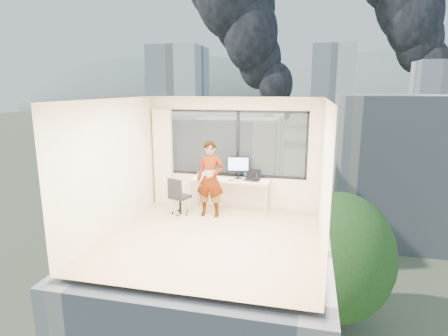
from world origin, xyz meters
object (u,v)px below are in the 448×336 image
(laptop, at_px, (252,175))
(chair, at_px, (180,196))
(desk, at_px, (230,195))
(monitor, at_px, (238,167))
(game_console, at_px, (204,174))
(person, at_px, (210,179))
(handbag, at_px, (249,173))

(laptop, bearing_deg, chair, -147.53)
(desk, height_order, chair, chair)
(monitor, bearing_deg, chair, -160.94)
(game_console, bearing_deg, person, -76.80)
(person, relative_size, handbag, 5.90)
(desk, relative_size, handbag, 6.33)
(person, distance_m, game_console, 0.77)
(person, bearing_deg, laptop, 26.58)
(chair, relative_size, handbag, 3.06)
(chair, xyz_separation_m, laptop, (1.53, 0.53, 0.43))
(monitor, distance_m, handbag, 0.31)
(desk, distance_m, monitor, 0.67)
(monitor, distance_m, game_console, 0.90)
(person, bearing_deg, monitor, 46.49)
(monitor, height_order, game_console, monitor)
(game_console, distance_m, handbag, 1.11)
(desk, distance_m, laptop, 0.69)
(person, xyz_separation_m, game_console, (-0.35, 0.68, -0.06))
(person, bearing_deg, chair, -176.21)
(chair, height_order, person, person)
(person, bearing_deg, handbag, 40.57)
(chair, xyz_separation_m, monitor, (1.20, 0.65, 0.58))
(person, xyz_separation_m, monitor, (0.51, 0.58, 0.17))
(desk, relative_size, laptop, 4.94)
(game_console, bearing_deg, laptop, -24.58)
(desk, height_order, person, person)
(game_console, relative_size, handbag, 0.97)
(monitor, bearing_deg, game_console, 163.67)
(desk, distance_m, person, 0.74)
(desk, relative_size, monitor, 3.45)
(desk, xyz_separation_m, monitor, (0.15, 0.12, 0.64))
(desk, height_order, monitor, monitor)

